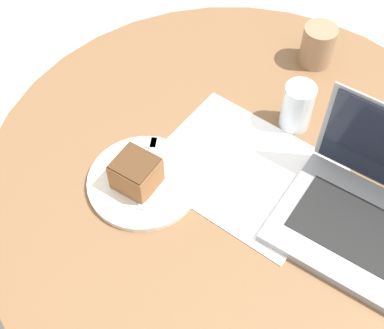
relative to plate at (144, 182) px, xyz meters
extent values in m
plane|color=#B7AD9E|center=(0.18, 0.05, -0.73)|extent=(12.00, 12.00, 0.00)
cylinder|color=brown|center=(0.18, 0.05, -0.72)|extent=(0.48, 0.48, 0.02)
cylinder|color=brown|center=(0.18, 0.05, -0.37)|extent=(0.13, 0.13, 0.67)
cylinder|color=brown|center=(0.18, 0.05, -0.02)|extent=(1.02, 1.02, 0.03)
cube|color=white|center=(0.19, 0.05, 0.00)|extent=(0.43, 0.40, 0.00)
cylinder|color=silver|center=(0.00, 0.00, 0.00)|extent=(0.22, 0.22, 0.01)
cube|color=brown|center=(-0.01, -0.01, 0.04)|extent=(0.10, 0.10, 0.06)
cube|color=#4D311C|center=(-0.01, -0.01, 0.07)|extent=(0.10, 0.10, 0.00)
cube|color=silver|center=(0.01, 0.02, 0.01)|extent=(0.01, 0.17, 0.00)
cube|color=silver|center=(0.01, 0.09, 0.01)|extent=(0.03, 0.03, 0.00)
cylinder|color=#997556|center=(0.34, 0.38, 0.04)|extent=(0.07, 0.07, 0.09)
cylinder|color=silver|center=(0.29, 0.18, 0.05)|extent=(0.06, 0.06, 0.11)
cube|color=gray|center=(0.42, -0.08, 0.00)|extent=(0.40, 0.35, 0.02)
cube|color=black|center=(0.42, -0.08, 0.01)|extent=(0.30, 0.24, 0.00)
camera|label=1|loc=(0.15, -0.57, 0.85)|focal=50.00mm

